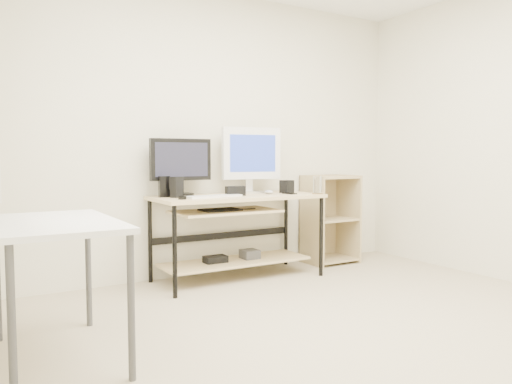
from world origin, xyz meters
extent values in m
cube|color=#B7A98C|center=(0.00, 0.00, -0.01)|extent=(4.00, 4.00, 0.01)
cube|color=silver|center=(0.00, 2.00, 1.30)|extent=(4.00, 0.01, 2.60)
cube|color=#D3BC86|center=(0.00, 1.66, 0.73)|extent=(1.50, 0.65, 0.03)
cube|color=#D3BC86|center=(-0.15, 1.60, 0.62)|extent=(0.90, 0.49, 0.02)
cube|color=#D3BC86|center=(0.00, 1.71, 0.15)|extent=(1.35, 0.46, 0.02)
cube|color=black|center=(-0.20, 1.60, 0.64)|extent=(0.33, 0.22, 0.01)
cylinder|color=black|center=(0.05, 1.55, 0.64)|extent=(0.14, 0.01, 0.01)
cube|color=#3D3D3F|center=(0.15, 1.71, 0.20)|extent=(0.15, 0.15, 0.08)
cube|color=black|center=(-0.20, 1.71, 0.19)|extent=(0.20, 0.12, 0.06)
cylinder|color=black|center=(-0.71, 1.37, 0.36)|extent=(0.04, 0.04, 0.72)
cylinder|color=black|center=(-0.71, 1.94, 0.36)|extent=(0.04, 0.04, 0.72)
cylinder|color=black|center=(0.71, 1.37, 0.36)|extent=(0.04, 0.04, 0.72)
cylinder|color=black|center=(0.71, 1.94, 0.36)|extent=(0.04, 0.04, 0.72)
cube|color=silver|center=(-1.68, 0.60, 0.73)|extent=(0.60, 1.00, 0.03)
cylinder|color=#3D3D3F|center=(-1.94, 0.14, 0.36)|extent=(0.04, 0.04, 0.72)
cylinder|color=#3D3D3F|center=(-1.42, 0.14, 0.36)|extent=(0.04, 0.04, 0.72)
cylinder|color=#3D3D3F|center=(-1.42, 1.06, 0.36)|extent=(0.04, 0.04, 0.72)
cube|color=tan|center=(0.91, 1.78, 0.45)|extent=(0.02, 0.40, 0.90)
cube|color=tan|center=(1.39, 1.78, 0.45)|extent=(0.02, 0.40, 0.90)
cube|color=tan|center=(1.15, 1.97, 0.45)|extent=(0.50, 0.02, 0.90)
cube|color=tan|center=(1.15, 1.78, 0.04)|extent=(0.46, 0.38, 0.02)
cube|color=tan|center=(1.15, 1.78, 0.45)|extent=(0.46, 0.38, 0.02)
cube|color=tan|center=(1.15, 1.78, 0.88)|extent=(0.46, 0.38, 0.02)
cylinder|color=black|center=(-0.46, 1.85, 0.76)|extent=(0.23, 0.23, 0.02)
cylinder|color=black|center=(-0.46, 1.85, 0.83)|extent=(0.05, 0.05, 0.11)
cube|color=black|center=(-0.46, 1.85, 1.07)|extent=(0.54, 0.08, 0.36)
cube|color=black|center=(-0.46, 1.82, 1.07)|extent=(0.46, 0.03, 0.29)
cube|color=silver|center=(0.24, 1.82, 0.76)|extent=(0.21, 0.18, 0.02)
cylinder|color=silver|center=(0.24, 1.82, 0.82)|extent=(0.05, 0.05, 0.11)
cube|color=silver|center=(0.24, 1.82, 1.12)|extent=(0.57, 0.13, 0.48)
cube|color=#273DAA|center=(0.24, 1.79, 1.12)|extent=(0.48, 0.07, 0.38)
cube|color=silver|center=(-0.28, 1.56, 0.76)|extent=(0.50, 0.19, 0.02)
ellipsoid|color=silver|center=(0.31, 1.64, 0.77)|extent=(0.08, 0.11, 0.04)
cube|color=black|center=(-0.04, 1.62, 0.79)|extent=(0.18, 0.10, 0.08)
cube|color=black|center=(-0.57, 1.68, 0.78)|extent=(0.10, 0.10, 0.07)
cube|color=black|center=(-0.57, 1.68, 0.87)|extent=(0.11, 0.11, 0.10)
cube|color=black|center=(0.52, 1.66, 0.81)|extent=(0.12, 0.12, 0.12)
cube|color=black|center=(-0.63, 1.78, 0.84)|extent=(0.09, 0.06, 0.18)
cylinder|color=black|center=(-0.59, 1.50, 0.76)|extent=(0.09, 0.09, 0.03)
cube|color=black|center=(0.48, 1.54, 0.76)|extent=(0.09, 0.14, 0.01)
cylinder|color=#9E7947|center=(0.69, 1.40, 0.75)|extent=(0.12, 0.12, 0.01)
cylinder|color=white|center=(0.69, 1.40, 0.84)|extent=(0.10, 0.10, 0.16)
camera|label=1|loc=(-2.11, -2.19, 1.09)|focal=35.00mm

